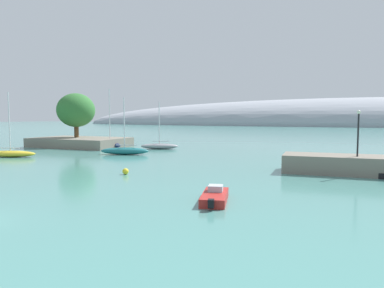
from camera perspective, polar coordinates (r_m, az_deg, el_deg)
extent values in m
cube|color=gray|center=(68.89, -17.41, 0.27)|extent=(16.85, 10.11, 1.66)
cylinder|color=brown|center=(70.18, -17.92, 1.87)|extent=(0.83, 0.83, 2.12)
ellipsoid|color=#337033|center=(70.13, -17.99, 5.15)|extent=(6.94, 6.94, 6.24)
ellipsoid|color=#999EA8|center=(236.50, 25.30, 2.64)|extent=(391.05, 76.80, 33.48)
ellipsoid|color=yellow|center=(55.05, -26.93, -1.40)|extent=(7.10, 4.12, 0.89)
cylinder|color=silver|center=(54.82, -27.10, 3.19)|extent=(0.14, 0.14, 7.94)
cube|color=silver|center=(55.14, -27.25, -0.58)|extent=(2.95, 1.22, 0.10)
ellipsoid|color=navy|center=(65.21, -12.90, -0.12)|extent=(6.32, 4.02, 1.06)
cylinder|color=silver|center=(65.01, -12.98, 4.45)|extent=(0.14, 0.14, 9.34)
cube|color=silver|center=(64.91, -12.79, 0.64)|extent=(2.57, 1.15, 0.10)
ellipsoid|color=#1E6B70|center=(53.15, -10.68, -1.10)|extent=(7.29, 4.00, 1.05)
cylinder|color=silver|center=(52.92, -10.74, 3.37)|extent=(0.15, 0.15, 7.24)
cube|color=silver|center=(52.99, -10.36, -0.17)|extent=(3.05, 1.11, 0.10)
ellipsoid|color=gray|center=(61.44, -5.21, -0.35)|extent=(6.69, 4.01, 0.95)
cylinder|color=silver|center=(61.23, -5.24, 3.41)|extent=(0.15, 0.15, 7.12)
cube|color=silver|center=(61.33, -4.95, 0.41)|extent=(2.75, 1.08, 0.10)
cube|color=red|center=(23.73, 3.63, -8.46)|extent=(2.52, 4.34, 0.56)
cube|color=black|center=(21.48, 3.05, -9.44)|extent=(0.46, 0.51, 0.51)
cube|color=#B2B7C1|center=(24.23, 3.78, -7.03)|extent=(1.15, 1.18, 0.40)
cube|color=black|center=(37.10, 26.35, -4.27)|extent=(4.29, 2.70, 0.52)
cube|color=black|center=(37.58, 23.00, -3.85)|extent=(0.52, 0.46, 0.47)
cube|color=#B2B7C1|center=(36.93, 27.28, -3.62)|extent=(1.19, 1.25, 0.40)
sphere|color=yellow|center=(35.02, -10.54, -4.31)|extent=(0.60, 0.60, 0.60)
cylinder|color=black|center=(37.10, 24.92, 1.25)|extent=(0.16, 0.16, 4.01)
sphere|color=#EAEACC|center=(37.06, 25.03, 4.63)|extent=(0.36, 0.36, 0.36)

